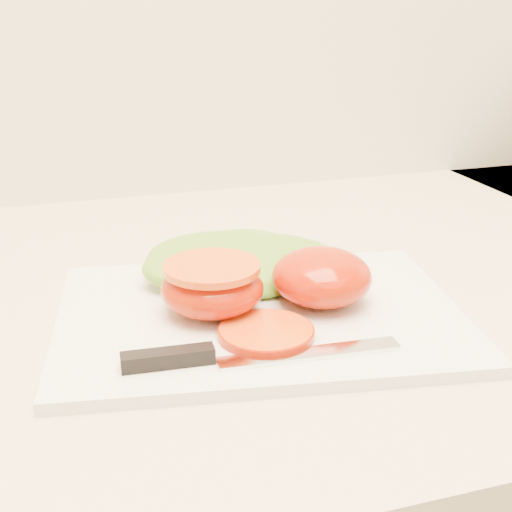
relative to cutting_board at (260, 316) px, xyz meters
name	(u,v)px	position (x,y,z in m)	size (l,w,h in m)	color
cutting_board	(260,316)	(0.00, 0.00, 0.00)	(0.33, 0.24, 0.01)	silver
tomato_half_dome	(322,277)	(0.06, 0.00, 0.03)	(0.09, 0.09, 0.05)	#B62306
tomato_half_cut	(212,286)	(-0.04, 0.01, 0.03)	(0.09, 0.09, 0.04)	#B62306
tomato_slice_0	(266,332)	(-0.01, -0.05, 0.01)	(0.07, 0.07, 0.01)	orange
lettuce_leaf_0	(233,264)	(0.00, 0.07, 0.02)	(0.17, 0.11, 0.03)	#66B12F
lettuce_leaf_1	(277,262)	(0.04, 0.07, 0.02)	(0.12, 0.09, 0.03)	#66B12F
knife	(225,356)	(-0.05, -0.07, 0.01)	(0.21, 0.04, 0.01)	silver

